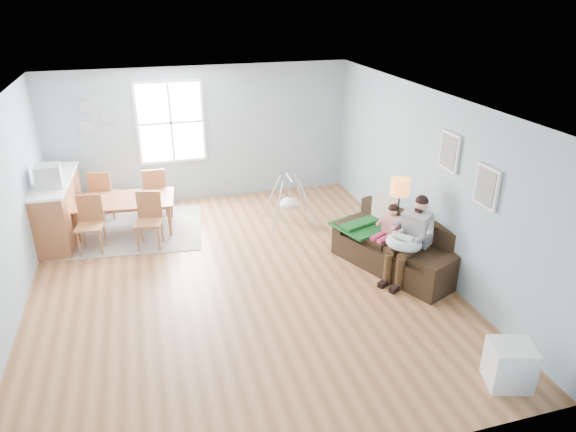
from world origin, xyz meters
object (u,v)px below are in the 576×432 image
object	(u,v)px
monitor	(48,176)
baby_swing	(289,203)
father	(411,236)
floor_lamp	(400,194)
chair_se	(149,216)
chair_ne	(155,188)
chair_sw	(90,220)
sofa	(399,251)
chair_nw	(103,191)
toddler	(388,225)
counter	(59,208)
storage_cube	(509,365)
dining_table	(126,215)

from	to	relation	value
monitor	baby_swing	xyz separation A→B (m)	(4.02, -0.21, -0.85)
father	baby_swing	bearing A→B (deg)	116.25
floor_lamp	chair_se	bearing A→B (deg)	154.79
floor_lamp	chair_ne	distance (m)	4.70
chair_sw	sofa	bearing A→B (deg)	-23.04
chair_nw	chair_ne	bearing A→B (deg)	-6.93
toddler	counter	xyz separation A→B (m)	(-5.06, 2.50, -0.14)
counter	toddler	bearing A→B (deg)	-26.32
chair_se	chair_nw	bearing A→B (deg)	119.61
floor_lamp	chair_se	xyz separation A→B (m)	(-3.69, 1.74, -0.65)
sofa	chair_nw	distance (m)	5.57
storage_cube	chair_se	bearing A→B (deg)	128.67
toddler	monitor	size ratio (longest dim) A/B	1.94
storage_cube	chair_sw	world-z (taller)	chair_sw
sofa	floor_lamp	bearing A→B (deg)	95.82
counter	baby_swing	distance (m)	4.07
dining_table	counter	bearing A→B (deg)	-179.07
counter	monitor	size ratio (longest dim) A/B	4.74
father	floor_lamp	distance (m)	0.67
father	chair_ne	bearing A→B (deg)	135.66
father	baby_swing	size ratio (longest dim) A/B	1.37
floor_lamp	monitor	distance (m)	5.63
toddler	storage_cube	bearing A→B (deg)	-88.09
father	monitor	size ratio (longest dim) A/B	3.14
sofa	monitor	size ratio (longest dim) A/B	5.34
floor_lamp	storage_cube	size ratio (longest dim) A/B	2.57
storage_cube	monitor	size ratio (longest dim) A/B	1.37
counter	baby_swing	size ratio (longest dim) A/B	2.07
storage_cube	monitor	xyz separation A→B (m)	(-5.16, 4.99, 1.00)
dining_table	counter	xyz separation A→B (m)	(-1.10, 0.09, 0.24)
dining_table	storage_cube	bearing A→B (deg)	-46.88
floor_lamp	chair_ne	xyz separation A→B (m)	(-3.54, 3.02, -0.65)
toddler	floor_lamp	bearing A→B (deg)	-10.94
counter	monitor	xyz separation A→B (m)	(-0.00, -0.37, 0.71)
sofa	chair_nw	world-z (taller)	chair_nw
toddler	chair_se	bearing A→B (deg)	154.31
father	chair_se	bearing A→B (deg)	149.52
chair_nw	counter	distance (m)	0.93
chair_nw	baby_swing	bearing A→B (deg)	-19.73
sofa	chair_se	bearing A→B (deg)	153.33
sofa	dining_table	bearing A→B (deg)	148.02
sofa	chair_ne	xyz separation A→B (m)	(-3.55, 3.15, 0.26)
father	toddler	world-z (taller)	father
floor_lamp	storage_cube	world-z (taller)	floor_lamp
father	toddler	distance (m)	0.49
floor_lamp	baby_swing	size ratio (longest dim) A/B	1.54
storage_cube	chair_sw	xyz separation A→B (m)	(-4.60, 4.68, 0.28)
father	counter	size ratio (longest dim) A/B	0.66
toddler	chair_sw	world-z (taller)	toddler
dining_table	chair_nw	world-z (taller)	chair_nw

